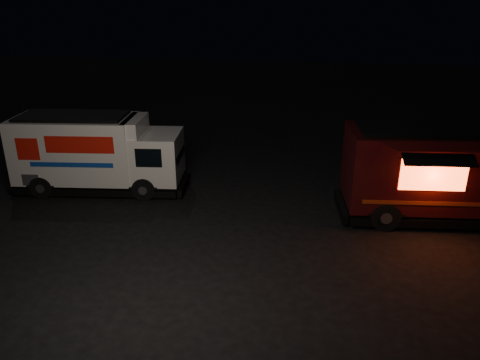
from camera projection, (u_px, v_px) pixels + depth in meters
ground at (212, 243)px, 13.70m from camera, size 80.00×80.00×0.00m
white_truck at (100, 153)px, 16.99m from camera, size 6.41×2.78×2.82m
red_truck at (444, 174)px, 14.77m from camera, size 6.64×2.96×3.00m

